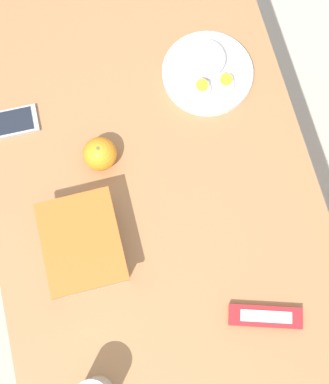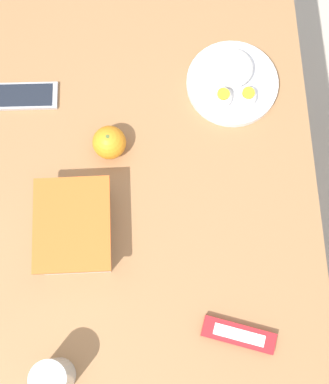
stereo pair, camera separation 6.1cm
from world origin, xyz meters
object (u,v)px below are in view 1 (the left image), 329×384
(orange_fruit, at_px, (100,154))
(rice_plate, at_px, (208,70))
(candy_bar, at_px, (265,317))
(cell_phone, at_px, (6,124))
(food_container, at_px, (84,245))

(orange_fruit, xyz_separation_m, rice_plate, (0.15, -0.29, -0.02))
(candy_bar, bearing_deg, cell_phone, 38.95)
(candy_bar, xyz_separation_m, cell_phone, (0.55, 0.45, -0.00))
(orange_fruit, distance_m, rice_plate, 0.32)
(orange_fruit, bearing_deg, food_container, 158.52)
(rice_plate, distance_m, cell_phone, 0.48)
(rice_plate, relative_size, cell_phone, 1.44)
(orange_fruit, height_order, cell_phone, orange_fruit)
(rice_plate, distance_m, candy_bar, 0.57)
(food_container, height_order, orange_fruit, food_container)
(candy_bar, bearing_deg, food_container, 54.91)
(rice_plate, xyz_separation_m, cell_phone, (-0.01, 0.48, -0.01))
(candy_bar, distance_m, cell_phone, 0.71)
(rice_plate, relative_size, candy_bar, 1.36)
(rice_plate, height_order, candy_bar, rice_plate)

